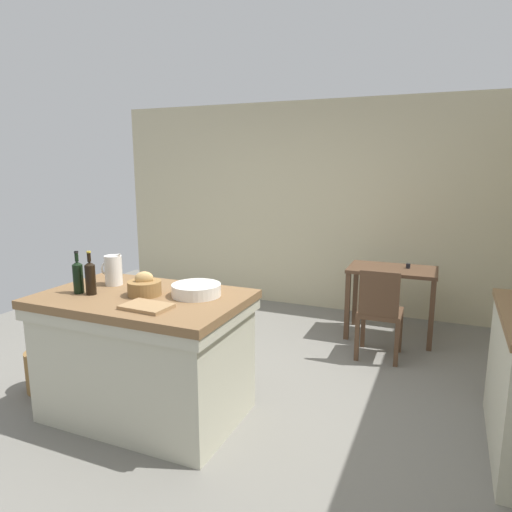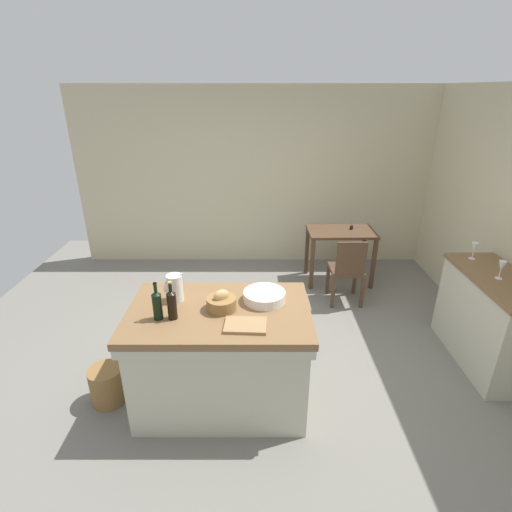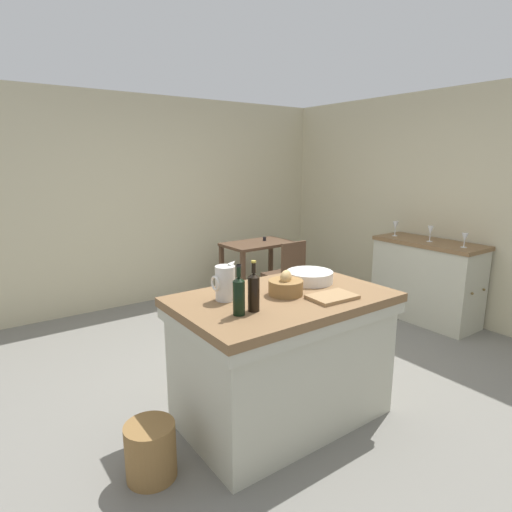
{
  "view_description": "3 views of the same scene",
  "coord_description": "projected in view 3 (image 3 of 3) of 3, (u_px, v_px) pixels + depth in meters",
  "views": [
    {
      "loc": [
        1.66,
        -3.07,
        1.83
      ],
      "look_at": [
        0.22,
        0.34,
        1.09
      ],
      "focal_mm": 32.15,
      "sensor_mm": 36.0,
      "label": 1
    },
    {
      "loc": [
        -0.01,
        -3.16,
        2.54
      ],
      "look_at": [
        -0.02,
        0.23,
        1.07
      ],
      "focal_mm": 27.15,
      "sensor_mm": 36.0,
      "label": 2
    },
    {
      "loc": [
        -2.06,
        -2.63,
        1.81
      ],
      "look_at": [
        0.0,
        0.25,
        1.01
      ],
      "focal_mm": 29.77,
      "sensor_mm": 36.0,
      "label": 3
    }
  ],
  "objects": [
    {
      "name": "cutting_board",
      "position": [
        332.0,
        297.0,
        2.81
      ],
      "size": [
        0.32,
        0.23,
        0.02
      ],
      "primitive_type": "cube",
      "rotation": [
        0.0,
        0.0,
        -0.05
      ],
      "color": "#99754C",
      "rests_on": "island_table"
    },
    {
      "name": "pitcher",
      "position": [
        225.0,
        283.0,
        2.76
      ],
      "size": [
        0.17,
        0.13,
        0.27
      ],
      "color": "silver",
      "rests_on": "island_table"
    },
    {
      "name": "ground_plane",
      "position": [
        273.0,
        376.0,
        3.65
      ],
      "size": [
        6.76,
        6.76,
        0.0
      ],
      "primitive_type": "plane",
      "color": "slate"
    },
    {
      "name": "wooden_chair",
      "position": [
        287.0,
        274.0,
        5.12
      ],
      "size": [
        0.41,
        0.41,
        0.88
      ],
      "color": "#513826",
      "rests_on": "ground"
    },
    {
      "name": "bread_basket",
      "position": [
        286.0,
        286.0,
        2.88
      ],
      "size": [
        0.24,
        0.24,
        0.17
      ],
      "color": "olive",
      "rests_on": "island_table"
    },
    {
      "name": "wine_glass_far_left",
      "position": [
        465.0,
        238.0,
        4.39
      ],
      "size": [
        0.07,
        0.07,
        0.15
      ],
      "color": "white",
      "rests_on": "side_cabinet"
    },
    {
      "name": "wall_back",
      "position": [
        149.0,
        201.0,
        5.42
      ],
      "size": [
        5.32,
        0.12,
        2.6
      ],
      "primitive_type": "cube",
      "color": "beige",
      "rests_on": "ground"
    },
    {
      "name": "wine_bottle_amber",
      "position": [
        239.0,
        295.0,
        2.49
      ],
      "size": [
        0.07,
        0.07,
        0.31
      ],
      "color": "black",
      "rests_on": "island_table"
    },
    {
      "name": "wall_right",
      "position": [
        453.0,
        206.0,
        4.84
      ],
      "size": [
        0.12,
        5.2,
        2.6
      ],
      "primitive_type": "cube",
      "color": "beige",
      "rests_on": "ground"
    },
    {
      "name": "wine_glass_middle",
      "position": [
        395.0,
        226.0,
        5.05
      ],
      "size": [
        0.07,
        0.07,
        0.18
      ],
      "color": "white",
      "rests_on": "side_cabinet"
    },
    {
      "name": "writing_desk",
      "position": [
        258.0,
        252.0,
        5.61
      ],
      "size": [
        0.91,
        0.58,
        0.81
      ],
      "color": "#513826",
      "rests_on": "ground"
    },
    {
      "name": "wash_bowl",
      "position": [
        310.0,
        277.0,
        3.18
      ],
      "size": [
        0.35,
        0.35,
        0.08
      ],
      "primitive_type": "cylinder",
      "color": "silver",
      "rests_on": "island_table"
    },
    {
      "name": "side_cabinet",
      "position": [
        426.0,
        280.0,
        4.87
      ],
      "size": [
        0.52,
        1.21,
        0.93
      ],
      "color": "brown",
      "rests_on": "ground"
    },
    {
      "name": "island_table",
      "position": [
        282.0,
        353.0,
        2.97
      ],
      "size": [
        1.46,
        0.93,
        0.92
      ],
      "color": "brown",
      "rests_on": "ground"
    },
    {
      "name": "wine_glass_left",
      "position": [
        430.0,
        231.0,
        4.7
      ],
      "size": [
        0.07,
        0.07,
        0.18
      ],
      "color": "white",
      "rests_on": "side_cabinet"
    },
    {
      "name": "wicker_hamper",
      "position": [
        151.0,
        451.0,
        2.46
      ],
      "size": [
        0.29,
        0.29,
        0.33
      ],
      "primitive_type": "cylinder",
      "color": "olive",
      "rests_on": "ground"
    },
    {
      "name": "wine_bottle_dark",
      "position": [
        254.0,
        291.0,
        2.56
      ],
      "size": [
        0.07,
        0.07,
        0.31
      ],
      "color": "black",
      "rests_on": "island_table"
    }
  ]
}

